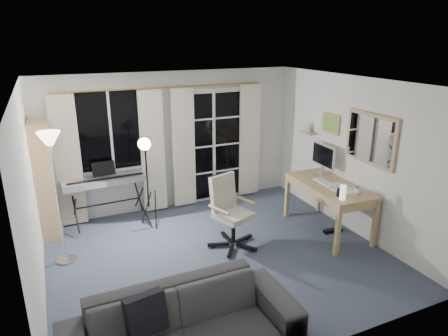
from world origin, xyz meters
The scene contains 17 objects.
floor centered at (0.00, 0.00, -0.01)m, with size 4.50×4.00×0.02m, color #333B4A.
window centered at (-1.05, 1.97, 1.50)m, with size 1.20×0.08×1.40m.
french_door centered at (0.75, 1.97, 1.03)m, with size 1.32×0.09×2.11m.
curtains centered at (-0.14, 1.88, 1.09)m, with size 3.60×0.07×2.13m.
bookshelf centered at (-2.12, 1.79, 0.85)m, with size 0.33×0.85×1.79m.
torchiere_lamp centered at (-1.97, 0.76, 1.47)m, with size 0.31×0.31×1.82m.
keyboard_piano centered at (-1.23, 1.70, 0.73)m, with size 1.35×0.68×0.97m.
studio_light centered at (-0.67, 1.26, 1.25)m, with size 0.34×0.34×1.55m.
office_chair centered at (0.26, 0.28, 0.63)m, with size 0.74×0.71×1.06m.
desk centered at (1.88, 0.03, 0.69)m, with size 0.80×1.50×0.78m.
monitor centered at (2.08, 0.48, 1.08)m, with size 0.19×0.57×0.49m.
desk_clutter centered at (1.81, -0.20, 0.62)m, with size 0.49×0.89×0.99m.
mug centered at (1.98, -0.47, 0.85)m, with size 0.13×0.10×0.13m, color silver.
wall_mirror centered at (2.22, -0.35, 1.55)m, with size 0.04×0.94×0.74m.
framed_print centered at (2.23, 0.55, 1.60)m, with size 0.03×0.42×0.32m.
wall_shelf centered at (2.16, 1.05, 1.41)m, with size 0.16×0.30×0.18m.
sofa centered at (-1.05, -1.55, 0.44)m, with size 2.24×0.66×0.87m.
Camera 1 is at (-1.97, -4.53, 2.95)m, focal length 32.00 mm.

